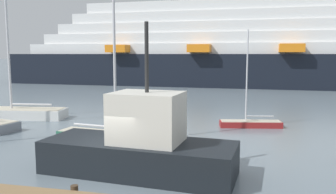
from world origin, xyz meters
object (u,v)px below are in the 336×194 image
at_px(fishing_boat_2, 141,146).
at_px(cruise_ship, 287,49).
at_px(sailboat_0, 19,110).
at_px(sailboat_4, 109,134).
at_px(sailboat_2, 250,122).

distance_m(fishing_boat_2, cruise_ship, 43.39).
relative_size(sailboat_0, cruise_ship, 0.15).
bearing_deg(cruise_ship, sailboat_4, -107.45).
distance_m(sailboat_2, sailboat_4, 9.67).
distance_m(sailboat_2, fishing_boat_2, 11.21).
relative_size(sailboat_2, cruise_ship, 0.07).
bearing_deg(cruise_ship, sailboat_2, -98.09).
xyz_separation_m(fishing_boat_2, cruise_ship, (9.97, 42.00, 4.38)).
xyz_separation_m(sailboat_2, sailboat_4, (-7.62, -5.94, 0.18)).
xyz_separation_m(sailboat_2, fishing_boat_2, (-4.45, -10.25, 0.83)).
height_order(fishing_boat_2, cruise_ship, cruise_ship).
xyz_separation_m(sailboat_4, fishing_boat_2, (3.18, -4.31, 0.64)).
bearing_deg(sailboat_4, cruise_ship, 78.57).
relative_size(sailboat_0, fishing_boat_2, 1.63).
xyz_separation_m(sailboat_2, cruise_ship, (5.52, 31.75, 5.21)).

